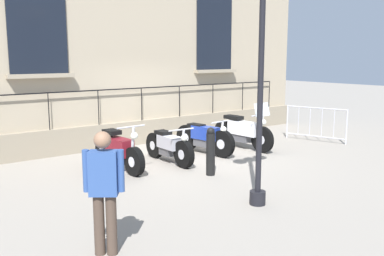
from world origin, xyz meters
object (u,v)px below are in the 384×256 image
motorcycle_blue (205,138)px  pedestrian_standing (104,186)px  motorcycle_silver (169,147)px  lamppost (263,8)px  bollard (211,151)px  motorcycle_white (243,132)px  crowd_barrier (316,123)px  motorcycle_maroon (119,152)px

motorcycle_blue → pedestrian_standing: pedestrian_standing is taller
motorcycle_silver → pedestrian_standing: pedestrian_standing is taller
lamppost → bollard: 3.46m
motorcycle_white → bollard: 2.93m
lamppost → crowd_barrier: bearing=117.7°
motorcycle_blue → bollard: bearing=-35.6°
lamppost → bollard: size_ratio=4.08×
lamppost → bollard: bearing=164.1°
motorcycle_maroon → lamppost: size_ratio=0.45×
motorcycle_white → pedestrian_standing: 7.04m
bollard → crowd_barrier: bearing=101.0°
motorcycle_silver → bollard: bearing=3.2°
crowd_barrier → bollard: bollard is taller
motorcycle_maroon → motorcycle_white: size_ratio=0.89×
bollard → pedestrian_standing: bearing=-59.4°
motorcycle_maroon → crowd_barrier: size_ratio=1.06×
motorcycle_maroon → crowd_barrier: bearing=84.5°
bollard → motorcycle_silver: bearing=-176.8°
motorcycle_blue → motorcycle_white: bearing=83.1°
crowd_barrier → motorcycle_silver: bearing=-95.7°
motorcycle_maroon → pedestrian_standing: 4.27m
motorcycle_blue → pedestrian_standing: bearing=-51.4°
motorcycle_silver → lamppost: lamppost is taller
motorcycle_silver → lamppost: 4.54m
motorcycle_maroon → bollard: (1.58, 1.39, 0.10)m
motorcycle_maroon → motorcycle_silver: 1.31m
motorcycle_silver → crowd_barrier: size_ratio=1.06×
motorcycle_maroon → bollard: bearing=41.3°
motorcycle_blue → pedestrian_standing: (3.79, -4.74, 0.49)m
motorcycle_silver → motorcycle_blue: motorcycle_blue is taller
motorcycle_silver → motorcycle_blue: size_ratio=0.97×
motorcycle_silver → pedestrian_standing: (3.56, -3.45, 0.53)m
motorcycle_maroon → motorcycle_blue: motorcycle_maroon is taller
crowd_barrier → pedestrian_standing: pedestrian_standing is taller
motorcycle_blue → bollard: bollard is taller
lamppost → motorcycle_silver: bearing=172.2°
pedestrian_standing → motorcycle_white: bearing=121.1°
motorcycle_blue → crowd_barrier: (0.74, 3.77, 0.13)m
crowd_barrier → bollard: bearing=-79.0°
motorcycle_maroon → motorcycle_silver: motorcycle_maroon is taller
lamppost → crowd_barrier: lamppost is taller
motorcycle_silver → pedestrian_standing: bearing=-44.1°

